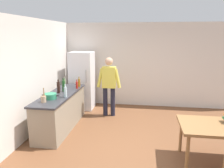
% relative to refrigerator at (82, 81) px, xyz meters
% --- Properties ---
extents(ground_plane, '(14.00, 14.00, 0.00)m').
position_rel_refrigerator_xyz_m(ground_plane, '(1.90, -2.40, -0.90)').
color(ground_plane, brown).
extents(wall_back, '(6.40, 0.12, 2.70)m').
position_rel_refrigerator_xyz_m(wall_back, '(1.90, 0.60, 0.45)').
color(wall_back, silver).
rests_on(wall_back, ground_plane).
extents(wall_left, '(0.12, 5.60, 2.70)m').
position_rel_refrigerator_xyz_m(wall_left, '(-0.70, -2.20, 0.45)').
color(wall_left, silver).
rests_on(wall_left, ground_plane).
extents(kitchen_counter, '(0.64, 2.20, 0.90)m').
position_rel_refrigerator_xyz_m(kitchen_counter, '(-0.10, -1.60, -0.45)').
color(kitchen_counter, gray).
rests_on(kitchen_counter, ground_plane).
extents(refrigerator, '(0.70, 0.67, 1.80)m').
position_rel_refrigerator_xyz_m(refrigerator, '(0.00, 0.00, 0.00)').
color(refrigerator, white).
rests_on(refrigerator, ground_plane).
extents(person, '(0.70, 0.22, 1.70)m').
position_rel_refrigerator_xyz_m(person, '(0.95, -0.55, 0.08)').
color(person, '#1E1E2D').
rests_on(person, ground_plane).
extents(dining_table, '(1.40, 0.90, 0.75)m').
position_rel_refrigerator_xyz_m(dining_table, '(3.30, -2.70, -0.23)').
color(dining_table, olive).
rests_on(dining_table, ground_plane).
extents(cooking_pot, '(0.40, 0.28, 0.12)m').
position_rel_refrigerator_xyz_m(cooking_pot, '(-0.15, -2.06, 0.06)').
color(cooking_pot, '#2D845B').
rests_on(cooking_pot, kitchen_counter).
extents(utensil_jar, '(0.11, 0.11, 0.32)m').
position_rel_refrigerator_xyz_m(utensil_jar, '(-0.18, -2.33, 0.08)').
color(utensil_jar, tan).
rests_on(utensil_jar, kitchen_counter).
extents(bottle_wine_green, '(0.08, 0.08, 0.34)m').
position_rel_refrigerator_xyz_m(bottle_wine_green, '(-0.08, -1.39, 0.15)').
color(bottle_wine_green, '#1E5123').
rests_on(bottle_wine_green, kitchen_counter).
extents(bottle_vinegar_tall, '(0.06, 0.06, 0.32)m').
position_rel_refrigerator_xyz_m(bottle_vinegar_tall, '(-0.17, -1.08, 0.14)').
color(bottle_vinegar_tall, gray).
rests_on(bottle_vinegar_tall, kitchen_counter).
extents(bottle_oil_amber, '(0.06, 0.06, 0.28)m').
position_rel_refrigerator_xyz_m(bottle_oil_amber, '(0.15, -0.82, 0.12)').
color(bottle_oil_amber, '#996619').
rests_on(bottle_oil_amber, kitchen_counter).
extents(bottle_sauce_red, '(0.06, 0.06, 0.24)m').
position_rel_refrigerator_xyz_m(bottle_sauce_red, '(0.15, -1.03, 0.10)').
color(bottle_sauce_red, '#B22319').
rests_on(bottle_sauce_red, kitchen_counter).
extents(bottle_water_clear, '(0.07, 0.07, 0.30)m').
position_rel_refrigerator_xyz_m(bottle_water_clear, '(0.15, -1.88, 0.13)').
color(bottle_water_clear, silver).
rests_on(bottle_water_clear, kitchen_counter).
extents(bottle_wine_dark, '(0.08, 0.08, 0.34)m').
position_rel_refrigerator_xyz_m(bottle_wine_dark, '(-0.15, -1.55, 0.15)').
color(bottle_wine_dark, black).
rests_on(bottle_wine_dark, kitchen_counter).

